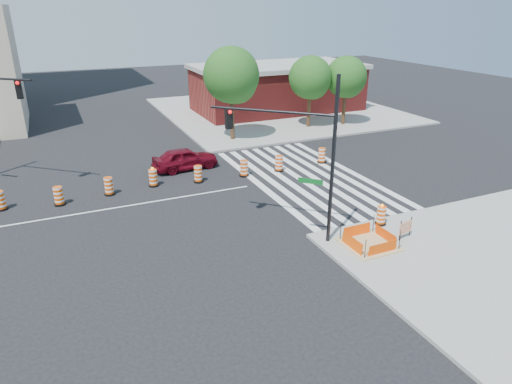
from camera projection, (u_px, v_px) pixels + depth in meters
ground at (127, 206)px, 24.35m from camera, size 120.00×120.00×0.00m
sidewalk_ne at (277, 110)px, 46.33m from camera, size 22.00×22.00×0.15m
crosswalk_east at (305, 177)px, 28.49m from camera, size 6.75×13.50×0.01m
lane_centerline at (127, 206)px, 24.35m from camera, size 14.00×0.12×0.01m
excavation_pit at (369, 243)px, 20.07m from camera, size 2.20×2.20×0.90m
brick_storefront at (277, 88)px, 45.48m from camera, size 16.50×8.50×4.60m
red_coupe at (185, 159)px, 29.59m from camera, size 4.35×2.05×1.44m
signal_pole_se at (298, 144)px, 19.27m from camera, size 4.13×3.86×7.31m
pit_drum at (381, 216)px, 21.82m from camera, size 0.54×0.54×1.06m
barricade at (406, 228)px, 20.47m from camera, size 0.82×0.21×0.97m
tree_north_c at (232, 78)px, 34.35m from camera, size 4.24×4.24×7.21m
tree_north_d at (310, 80)px, 38.31m from camera, size 3.63×3.62×6.15m
tree_north_e at (346, 79)px, 39.17m from camera, size 3.56×3.55×6.03m
median_drum_2 at (0, 201)px, 23.75m from camera, size 0.60×0.60×1.02m
median_drum_3 at (59, 197)px, 24.32m from camera, size 0.60×0.60×1.02m
median_drum_4 at (109, 187)px, 25.64m from camera, size 0.60×0.60×1.02m
median_drum_5 at (153, 178)px, 26.87m from camera, size 0.60×0.60×1.18m
median_drum_6 at (198, 175)px, 27.49m from camera, size 0.60×0.60×1.02m
median_drum_7 at (244, 169)px, 28.44m from camera, size 0.60×0.60×1.02m
median_drum_8 at (279, 164)px, 29.34m from camera, size 0.60×0.60×1.02m
median_drum_9 at (322, 156)px, 30.88m from camera, size 0.60×0.60×1.02m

